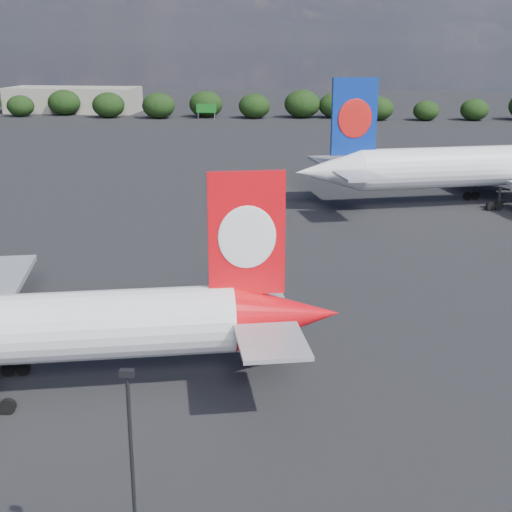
# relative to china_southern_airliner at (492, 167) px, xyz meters

# --- Properties ---
(ground) EXTENTS (500.00, 500.00, 0.00)m
(ground) POSITION_rel_china_southern_airliner_xyz_m (-43.65, -7.27, -5.55)
(ground) COLOR black
(ground) RESTS_ON ground
(china_southern_airliner) EXTENTS (54.71, 52.50, 18.22)m
(china_southern_airliner) POSITION_rel_china_southern_airliner_xyz_m (0.00, 0.00, 0.00)
(china_southern_airliner) COLOR white
(china_southern_airliner) RESTS_ON ground
(apron_lamp_post) EXTENTS (0.55, 0.30, 10.98)m
(apron_lamp_post) POSITION_rel_china_southern_airliner_xyz_m (-29.74, -80.37, 0.59)
(apron_lamp_post) COLOR black
(apron_lamp_post) RESTS_ON ground
(terminal_building) EXTENTS (42.00, 16.00, 8.00)m
(terminal_building) POSITION_rel_china_southern_airliner_xyz_m (-108.65, 124.73, -1.55)
(terminal_building) COLOR gray
(terminal_building) RESTS_ON ground
(highway_sign) EXTENTS (6.00, 0.30, 4.50)m
(highway_sign) POSITION_rel_china_southern_airliner_xyz_m (-61.65, 108.73, -2.42)
(highway_sign) COLOR #13621A
(highway_sign) RESTS_ON ground
(billboard_yellow) EXTENTS (5.00, 0.30, 5.50)m
(billboard_yellow) POSITION_rel_china_southern_airliner_xyz_m (-31.65, 114.73, -1.68)
(billboard_yellow) COLOR gold
(billboard_yellow) RESTS_ON ground
(horizon_treeline) EXTENTS (205.57, 15.70, 8.53)m
(horizon_treeline) POSITION_rel_china_southern_airliner_xyz_m (-35.62, 112.51, -1.68)
(horizon_treeline) COLOR black
(horizon_treeline) RESTS_ON ground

